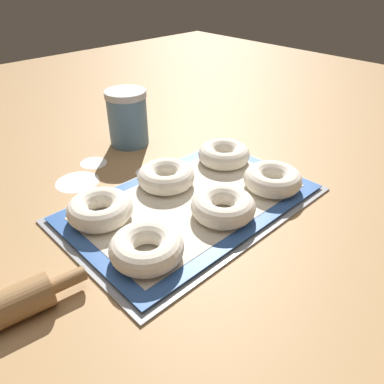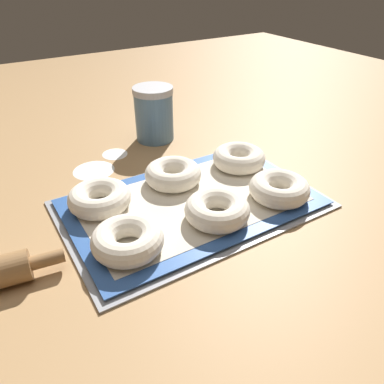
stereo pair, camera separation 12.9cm
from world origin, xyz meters
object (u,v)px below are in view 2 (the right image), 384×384
at_px(bagel_front_left, 128,240).
at_px(flour_canister, 154,114).
at_px(baking_tray, 192,204).
at_px(bagel_front_right, 279,188).
at_px(bagel_back_left, 100,198).
at_px(bagel_back_center, 173,174).
at_px(bagel_back_right, 239,158).
at_px(bagel_front_center, 217,210).

xyz_separation_m(bagel_front_left, flour_canister, (0.24, 0.39, 0.04)).
relative_size(baking_tray, bagel_front_right, 4.17).
bearing_deg(flour_canister, bagel_back_left, -134.36).
xyz_separation_m(bagel_front_right, flour_canister, (-0.07, 0.40, 0.04)).
bearing_deg(bagel_front_left, flour_canister, 57.74).
xyz_separation_m(bagel_back_left, bagel_back_center, (0.16, 0.01, 0.00)).
distance_m(baking_tray, bagel_back_left, 0.18).
relative_size(bagel_front_left, bagel_back_right, 1.00).
relative_size(bagel_back_center, bagel_back_right, 1.00).
xyz_separation_m(bagel_back_center, flour_canister, (0.08, 0.24, 0.04)).
bearing_deg(bagel_back_left, bagel_front_left, -91.51).
distance_m(bagel_back_center, flour_canister, 0.25).
distance_m(bagel_back_left, bagel_back_right, 0.32).
height_order(bagel_front_left, bagel_front_right, same).
distance_m(bagel_front_left, bagel_back_right, 0.35).
xyz_separation_m(baking_tray, bagel_back_center, (0.00, 0.08, 0.03)).
distance_m(baking_tray, bagel_front_right, 0.17).
xyz_separation_m(bagel_front_left, bagel_back_center, (0.17, 0.15, 0.00)).
bearing_deg(bagel_back_right, bagel_front_right, -94.71).
distance_m(bagel_back_left, flour_canister, 0.35).
bearing_deg(bagel_back_right, bagel_front_center, -138.24).
relative_size(baking_tray, bagel_back_center, 4.17).
bearing_deg(baking_tray, bagel_front_center, -83.98).
height_order(bagel_front_left, bagel_front_center, same).
bearing_deg(baking_tray, bagel_back_center, 87.82).
distance_m(bagel_front_left, flour_canister, 0.46).
bearing_deg(bagel_front_left, bagel_front_right, -2.00).
bearing_deg(bagel_front_center, bagel_front_right, -1.81).
relative_size(bagel_front_right, bagel_back_center, 1.00).
bearing_deg(bagel_back_right, baking_tray, -158.13).
xyz_separation_m(bagel_front_right, bagel_back_center, (-0.15, 0.16, 0.00)).
bearing_deg(flour_canister, bagel_back_center, -108.07).
bearing_deg(bagel_back_center, bagel_back_right, -5.20).
bearing_deg(bagel_back_left, bagel_front_right, -25.96).
xyz_separation_m(bagel_front_center, flour_canister, (0.07, 0.39, 0.04)).
bearing_deg(bagel_back_left, bagel_back_right, -1.30).
bearing_deg(bagel_back_right, bagel_back_center, 174.80).
bearing_deg(bagel_front_center, baking_tray, 96.02).
bearing_deg(bagel_back_left, bagel_back_center, 2.60).
bearing_deg(bagel_back_center, bagel_back_left, -177.40).
relative_size(baking_tray, bagel_back_left, 4.17).
xyz_separation_m(baking_tray, bagel_back_right, (0.16, 0.07, 0.03)).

